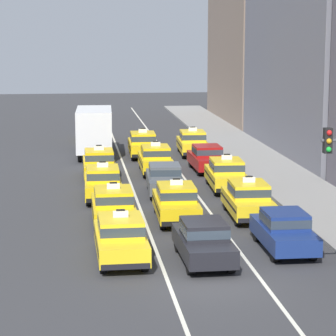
{
  "coord_description": "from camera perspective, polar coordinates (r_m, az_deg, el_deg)",
  "views": [
    {
      "loc": [
        -4.66,
        -24.81,
        8.47
      ],
      "look_at": [
        0.18,
        14.98,
        1.3
      ],
      "focal_mm": 83.09,
      "sensor_mm": 36.0,
      "label": 1
    }
  ],
  "objects": [
    {
      "name": "sedan_right_fourth",
      "position": [
        46.95,
        2.87,
        0.79
      ],
      "size": [
        1.82,
        4.32,
        1.58
      ],
      "color": "black",
      "rests_on": "ground"
    },
    {
      "name": "taxi_right_fifth",
      "position": [
        53.04,
        1.81,
        1.91
      ],
      "size": [
        2.0,
        4.63,
        1.96
      ],
      "color": "black",
      "rests_on": "ground"
    },
    {
      "name": "taxi_left_nearest",
      "position": [
        28.95,
        -3.49,
        -5.08
      ],
      "size": [
        1.88,
        4.58,
        1.96
      ],
      "color": "black",
      "rests_on": "ground"
    },
    {
      "name": "taxi_left_third",
      "position": [
        39.28,
        -4.81,
        -1.04
      ],
      "size": [
        1.88,
        4.58,
        1.96
      ],
      "color": "black",
      "rests_on": "ground"
    },
    {
      "name": "taxi_left_sixth",
      "position": [
        60.19,
        -5.54,
        2.85
      ],
      "size": [
        1.83,
        4.57,
        1.96
      ],
      "color": "black",
      "rests_on": "ground"
    },
    {
      "name": "lane_stripe_center_right",
      "position": [
        46.03,
        1.0,
        -0.46
      ],
      "size": [
        0.14,
        80.0,
        0.01
      ],
      "primitive_type": "cube",
      "color": "silver",
      "rests_on": "ground"
    },
    {
      "name": "lane_stripe_left_center",
      "position": [
        45.7,
        -2.98,
        -0.55
      ],
      "size": [
        0.14,
        80.0,
        0.01
      ],
      "primitive_type": "cube",
      "color": "silver",
      "rests_on": "ground"
    },
    {
      "name": "box_truck_left_fifth",
      "position": [
        52.71,
        -5.42,
        2.8
      ],
      "size": [
        2.51,
        7.04,
        3.27
      ],
      "color": "black",
      "rests_on": "ground"
    },
    {
      "name": "taxi_center_second",
      "position": [
        34.74,
        0.6,
        -2.48
      ],
      "size": [
        1.93,
        4.6,
        1.96
      ],
      "color": "black",
      "rests_on": "ground"
    },
    {
      "name": "sidewalk_curb",
      "position": [
        42.38,
        9.46,
        -1.43
      ],
      "size": [
        4.0,
        90.0,
        0.15
      ],
      "primitive_type": "cube",
      "color": "gray",
      "rests_on": "ground"
    },
    {
      "name": "taxi_left_fourth",
      "position": [
        44.82,
        -5.08,
        0.35
      ],
      "size": [
        1.84,
        4.57,
        1.96
      ],
      "color": "black",
      "rests_on": "ground"
    },
    {
      "name": "taxi_center_fourth",
      "position": [
        46.22,
        -0.93,
        0.69
      ],
      "size": [
        1.89,
        4.59,
        1.96
      ],
      "color": "black",
      "rests_on": "ground"
    },
    {
      "name": "taxi_left_second",
      "position": [
        33.99,
        -4.02,
        -2.79
      ],
      "size": [
        1.82,
        4.56,
        1.96
      ],
      "color": "black",
      "rests_on": "ground"
    },
    {
      "name": "taxi_right_second",
      "position": [
        35.5,
        5.9,
        -2.26
      ],
      "size": [
        1.96,
        4.62,
        1.96
      ],
      "color": "black",
      "rests_on": "ground"
    },
    {
      "name": "taxi_right_third",
      "position": [
        41.57,
        4.3,
        -0.41
      ],
      "size": [
        2.0,
        4.63,
        1.96
      ],
      "color": "black",
      "rests_on": "ground"
    },
    {
      "name": "building_facade_row",
      "position": [
        52.53,
        12.04,
        11.69
      ],
      "size": [
        6.0,
        61.12,
        21.65
      ],
      "color": "#5B5660",
      "rests_on": "ground"
    },
    {
      "name": "sedan_center_nearest",
      "position": [
        28.67,
        2.64,
        -5.29
      ],
      "size": [
        1.82,
        4.33,
        1.58
      ],
      "color": "black",
      "rests_on": "ground"
    },
    {
      "name": "sedan_right_nearest",
      "position": [
        30.42,
        8.51,
        -4.48
      ],
      "size": [
        1.78,
        4.31,
        1.58
      ],
      "color": "black",
      "rests_on": "ground"
    },
    {
      "name": "ground_plane",
      "position": [
        26.63,
        3.54,
        -8.43
      ],
      "size": [
        160.0,
        160.0,
        0.0
      ],
      "primitive_type": "plane",
      "color": "#353538"
    },
    {
      "name": "taxi_center_fifth",
      "position": [
        52.24,
        -1.86,
        1.78
      ],
      "size": [
        1.92,
        4.6,
        1.96
      ],
      "color": "black",
      "rests_on": "ground"
    },
    {
      "name": "sedan_center_third",
      "position": [
        40.36,
        -0.25,
        -0.74
      ],
      "size": [
        1.97,
        4.38,
        1.58
      ],
      "color": "black",
      "rests_on": "ground"
    }
  ]
}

